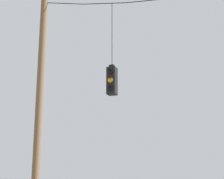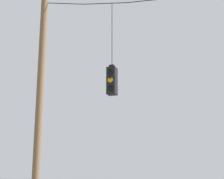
% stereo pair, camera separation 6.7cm
% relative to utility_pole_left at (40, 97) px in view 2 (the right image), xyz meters
% --- Properties ---
extents(utility_pole_left, '(0.30, 0.30, 9.10)m').
position_rel_utility_pole_left_xyz_m(utility_pole_left, '(0.00, 0.00, 0.00)').
color(utility_pole_left, brown).
rests_on(utility_pole_left, ground_plane).
extents(traffic_light_near_right_pole, '(0.34, 0.58, 3.71)m').
position_rel_utility_pole_left_xyz_m(traffic_light_near_right_pole, '(3.06, -0.00, 0.41)').
color(traffic_light_near_right_pole, black).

